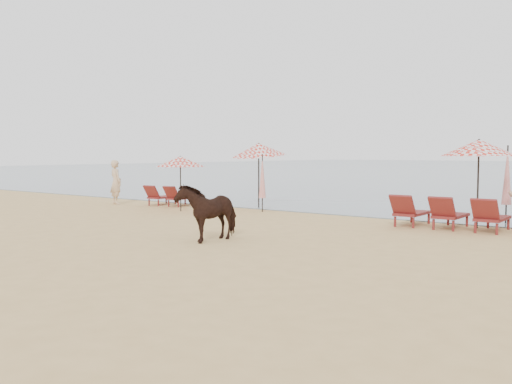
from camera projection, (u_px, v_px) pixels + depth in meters
ground at (108, 259)px, 11.70m from camera, size 120.00×120.00×0.00m
lounger_cluster_left at (169, 196)px, 23.39m from camera, size 1.80×1.75×0.57m
lounger_cluster_right at (448, 213)px, 16.20m from camera, size 2.99×1.80×0.65m
umbrella_open_left_a at (180, 162)px, 21.10m from camera, size 1.81×1.81×2.06m
umbrella_open_left_b at (259, 150)px, 22.37m from camera, size 2.08×2.12×2.65m
umbrella_open_right at (479, 148)px, 16.26m from camera, size 2.10×2.10×2.57m
umbrella_closed_left at (262, 176)px, 20.87m from camera, size 0.26×0.26×2.12m
umbrella_closed_right at (507, 176)px, 17.39m from camera, size 0.29×0.29×2.40m
cow at (208, 212)px, 14.14m from camera, size 0.79×1.70×1.43m
beachgoer_left at (116, 182)px, 24.06m from camera, size 0.77×0.61×1.87m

